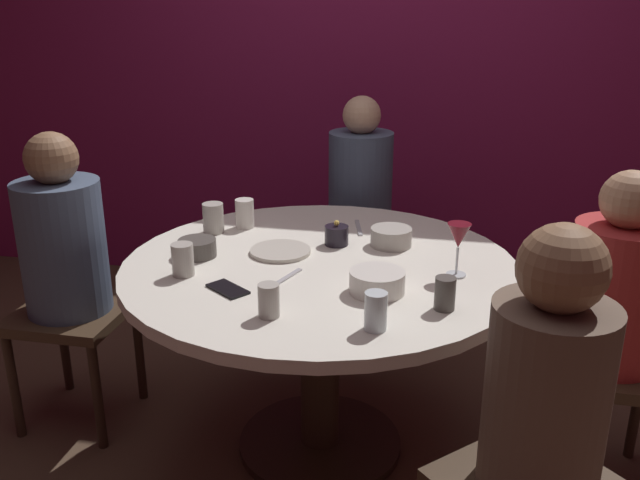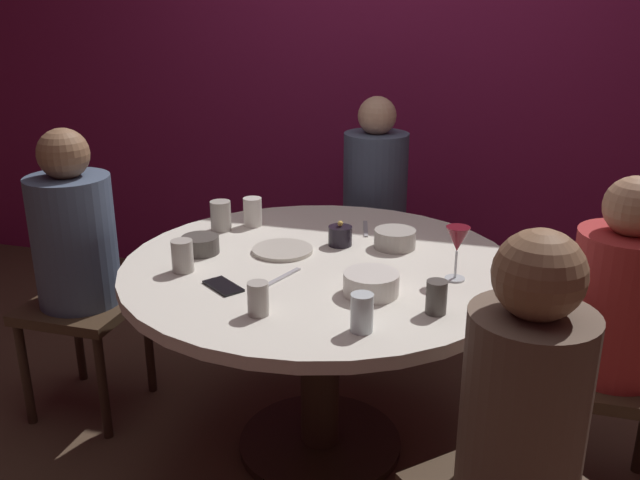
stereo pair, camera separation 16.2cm
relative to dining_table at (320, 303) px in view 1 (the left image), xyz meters
name	(u,v)px [view 1 (the left image)]	position (x,y,z in m)	size (l,w,h in m)	color
ground_plane	(320,445)	(0.00, 0.00, -0.58)	(8.00, 8.00, 0.00)	#4C3828
back_wall	(381,54)	(0.00, 1.57, 0.72)	(6.00, 0.10, 2.60)	maroon
dining_table	(320,303)	(0.00, 0.00, 0.00)	(1.34, 1.34, 0.74)	silver
seated_diner_left	(64,250)	(-0.96, 0.00, 0.12)	(0.40, 0.40, 1.14)	#3F2D1E
seated_diner_back	(360,195)	(0.00, 0.91, 0.13)	(0.40, 0.40, 1.17)	#3F2D1E
seated_diner_right	(615,300)	(0.95, 0.00, 0.10)	(0.40, 0.40, 1.10)	#3F2D1E
seated_diner_front_right	(545,401)	(0.67, -0.67, 0.12)	(0.57, 0.57, 1.13)	#3F2D1E
candle_holder	(337,235)	(0.02, 0.18, 0.19)	(0.09, 0.09, 0.09)	black
wine_glass	(459,238)	(0.45, -0.02, 0.28)	(0.08, 0.08, 0.18)	silver
dinner_plate	(280,251)	(-0.15, 0.06, 0.16)	(0.21, 0.21, 0.01)	beige
cell_phone	(228,289)	(-0.23, -0.29, 0.16)	(0.07, 0.14, 0.01)	black
bowl_serving_large	(377,282)	(0.22, -0.21, 0.19)	(0.17, 0.17, 0.07)	silver
bowl_salad_center	(197,248)	(-0.43, -0.03, 0.18)	(0.13, 0.13, 0.06)	#4C4742
bowl_small_white	(391,237)	(0.22, 0.21, 0.18)	(0.15, 0.15, 0.07)	#B2ADA3
cup_near_candle	(245,213)	(-0.36, 0.31, 0.21)	(0.07, 0.07, 0.11)	silver
cup_by_left_diner	(376,311)	(0.25, -0.45, 0.20)	(0.06, 0.06, 0.11)	silver
cup_by_right_diner	(183,260)	(-0.41, -0.20, 0.20)	(0.07, 0.07, 0.11)	#B2ADA3
cup_center_front	(269,301)	(-0.06, -0.43, 0.20)	(0.06, 0.06, 0.10)	#B2ADA3
cup_far_edge	(445,293)	(0.42, -0.29, 0.20)	(0.06, 0.06, 0.10)	#4C4742
cup_beside_wine	(213,218)	(-0.46, 0.22, 0.21)	(0.08, 0.08, 0.11)	#B2ADA3
fork_near_plate	(285,278)	(-0.08, -0.17, 0.15)	(0.02, 0.18, 0.01)	#B7B7BC
knife_near_plate	(359,228)	(0.07, 0.38, 0.15)	(0.02, 0.18, 0.01)	#B7B7BC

